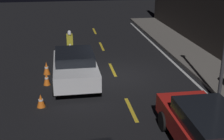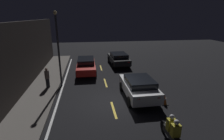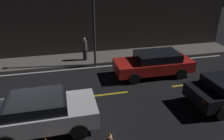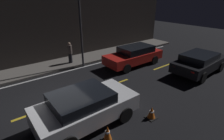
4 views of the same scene
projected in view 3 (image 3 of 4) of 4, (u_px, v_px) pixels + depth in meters
ground_plane at (37, 103)px, 10.35m from camera, size 56.00×56.00×0.00m
raised_curb at (43, 62)px, 14.61m from camera, size 28.00×2.26×0.15m
building_front at (39, 22)px, 14.72m from camera, size 28.00×0.30×5.04m
lane_dash_c at (15, 105)px, 10.15m from camera, size 2.00×0.14×0.01m
lane_dash_d at (109, 94)px, 11.07m from camera, size 2.00×0.14×0.01m
lane_dash_e at (189, 84)px, 11.99m from camera, size 2.00×0.14×0.01m
lane_solid_kerb at (41, 72)px, 13.43m from camera, size 25.20×0.14×0.01m
sedan_white at (42, 112)px, 8.39m from camera, size 4.06×2.06×1.43m
taxi_red at (154, 63)px, 12.77m from camera, size 4.52×1.90×1.41m
traffic_cone_far at (110, 138)px, 7.83m from camera, size 0.43×0.43×0.55m
pedestrian at (85, 49)px, 14.53m from camera, size 0.34×0.34×1.55m
street_lamp at (94, 16)px, 12.84m from camera, size 0.28×0.28×5.76m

